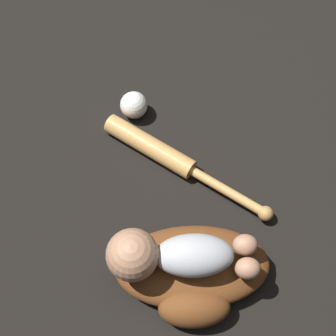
% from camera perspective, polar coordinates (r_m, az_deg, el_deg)
% --- Properties ---
extents(ground_plane, '(6.00, 6.00, 0.00)m').
position_cam_1_polar(ground_plane, '(1.19, 2.33, -9.81)').
color(ground_plane, black).
extents(baseball_glove, '(0.39, 0.27, 0.09)m').
position_cam_1_polar(baseball_glove, '(1.12, 2.92, -12.68)').
color(baseball_glove, brown).
rests_on(baseball_glove, ground).
extents(baby_figure, '(0.34, 0.15, 0.12)m').
position_cam_1_polar(baby_figure, '(1.04, 0.09, -10.59)').
color(baby_figure, '#B2B2B7').
rests_on(baby_figure, baseball_glove).
extents(baseball_bat, '(0.40, 0.38, 0.05)m').
position_cam_1_polar(baseball_bat, '(1.26, -0.22, 1.51)').
color(baseball_bat, tan).
rests_on(baseball_bat, ground).
extents(baseball, '(0.08, 0.08, 0.08)m').
position_cam_1_polar(baseball, '(1.34, -4.19, 7.65)').
color(baseball, white).
rests_on(baseball, ground).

